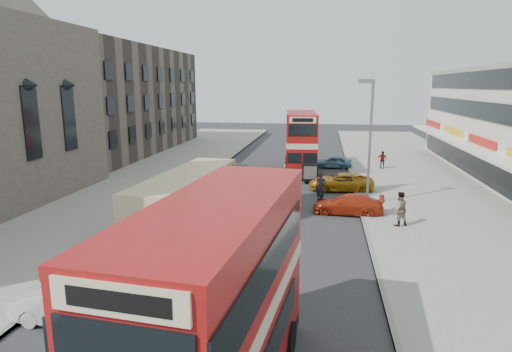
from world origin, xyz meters
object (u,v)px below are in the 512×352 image
Objects in this scene: car_left_front at (70,305)px; pedestrian_far at (382,160)px; pedestrian_near at (399,209)px; cyclist at (321,194)px; car_right_b at (341,182)px; coach at (187,197)px; car_right_a at (348,204)px; street_lamp at (369,133)px; bus_second at (301,142)px; car_right_c at (333,162)px; bus_main at (220,309)px.

pedestrian_far reaches higher than car_left_front.
pedestrian_near is 0.88× the size of cyclist.
pedestrian_far reaches higher than car_right_b.
cyclist is at bearing 40.29° from coach.
pedestrian_far is 14.37m from cyclist.
cyclist is at bearing -128.92° from car_right_a.
car_right_a is 1.92× the size of cyclist.
street_lamp is 2.18× the size of car_left_front.
bus_second is 2.24× the size of car_right_a.
car_right_c is (9.05, 29.20, -0.02)m from car_left_front.
pedestrian_far is (4.05, 8.88, 0.31)m from car_right_b.
cyclist is (1.95, -11.26, -1.97)m from bus_second.
coach is 5.47× the size of pedestrian_near.
pedestrian_far is (3.83, 14.91, 0.35)m from car_right_a.
pedestrian_near is (2.64, -2.28, 0.50)m from car_right_a.
car_right_c is at bearing -17.36° from car_left_front.
pedestrian_near is at bearing 107.74° from bus_second.
car_right_b is at bearing 75.99° from cyclist.
coach reaches higher than car_right_c.
car_right_b is at bearing 2.40° from car_right_c.
car_left_front is 1.92× the size of pedestrian_near.
car_right_a is 2.59× the size of pedestrian_far.
pedestrian_near is (12.34, 11.81, 0.51)m from car_left_front.
coach is at bearing 67.09° from bus_second.
pedestrian_far is at bearing 154.90° from car_right_b.
street_lamp is 4.97m from cyclist.
pedestrian_far is at bearing 87.18° from car_right_c.
bus_main reaches higher than pedestrian_near.
car_left_front is at bearing -22.13° from bus_main.
car_right_c is at bearing -177.93° from car_right_b.
pedestrian_far is at bearing -97.85° from bus_main.
bus_second is 4.29m from car_right_c.
pedestrian_far is at bearing 60.03° from coach.
bus_second reaches higher than pedestrian_near.
bus_second is 2.56× the size of car_left_front.
coach is at bearing -62.93° from car_right_a.
car_right_b is at bearing 52.30° from coach.
bus_main is 32.51m from car_right_c.
pedestrian_near is at bearing -37.72° from cyclist.
car_left_front is at bearing -25.84° from car_right_b.
car_right_c is (-1.87, 13.20, -4.19)m from street_lamp.
pedestrian_far is at bearing -169.70° from bus_second.
pedestrian_near reaches higher than car_right_c.
bus_second is 5.81× the size of pedestrian_far.
coach is at bearing -63.38° from bus_main.
street_lamp is 19.85m from bus_main.
bus_second is 4.91× the size of pedestrian_near.
car_right_a is at bearing 101.01° from bus_second.
pedestrian_near is (11.70, 1.31, -0.51)m from coach.
bus_second reaches higher than car_right_a.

